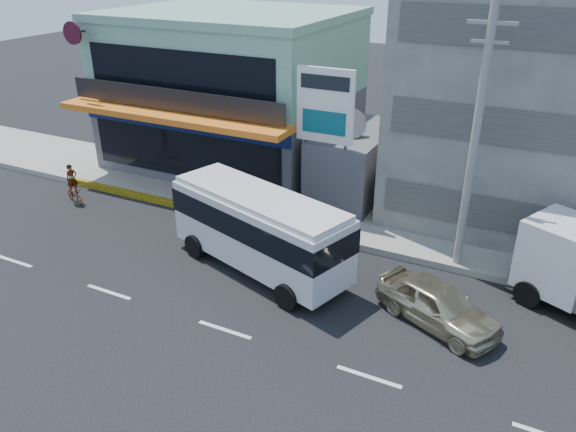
% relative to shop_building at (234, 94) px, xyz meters
% --- Properties ---
extents(ground, '(120.00, 120.00, 0.00)m').
position_rel_shop_building_xyz_m(ground, '(8.00, -13.95, -4.00)').
color(ground, black).
rests_on(ground, ground).
extents(sidewalk, '(70.00, 5.00, 0.30)m').
position_rel_shop_building_xyz_m(sidewalk, '(13.00, -4.45, -3.85)').
color(sidewalk, gray).
rests_on(sidewalk, ground).
extents(shop_building, '(12.40, 11.70, 8.00)m').
position_rel_shop_building_xyz_m(shop_building, '(0.00, 0.00, 0.00)').
color(shop_building, '#434347').
rests_on(shop_building, ground).
extents(gap_structure, '(3.00, 6.00, 3.50)m').
position_rel_shop_building_xyz_m(gap_structure, '(8.00, -1.95, -2.25)').
color(gap_structure, '#434347').
rests_on(gap_structure, ground).
extents(satellite_dish, '(1.50, 1.50, 0.15)m').
position_rel_shop_building_xyz_m(satellite_dish, '(8.00, -2.95, -0.42)').
color(satellite_dish, slate).
rests_on(satellite_dish, gap_structure).
extents(billboard, '(2.60, 0.18, 6.90)m').
position_rel_shop_building_xyz_m(billboard, '(7.50, -4.75, 0.93)').
color(billboard, gray).
rests_on(billboard, ground).
extents(utility_pole_near, '(1.60, 0.30, 10.00)m').
position_rel_shop_building_xyz_m(utility_pole_near, '(14.00, -6.55, 1.15)').
color(utility_pole_near, '#999993').
rests_on(utility_pole_near, ground).
extents(minibus, '(8.00, 4.63, 3.19)m').
position_rel_shop_building_xyz_m(minibus, '(7.17, -10.02, -2.09)').
color(minibus, silver).
rests_on(minibus, ground).
extents(sedan, '(4.70, 3.43, 1.49)m').
position_rel_shop_building_xyz_m(sedan, '(14.12, -10.44, -3.25)').
color(sedan, beige).
rests_on(sedan, ground).
extents(motorcycle_rider, '(1.64, 1.04, 1.98)m').
position_rel_shop_building_xyz_m(motorcycle_rider, '(-4.04, -8.60, -3.34)').
color(motorcycle_rider, '#5A1F0C').
rests_on(motorcycle_rider, ground).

